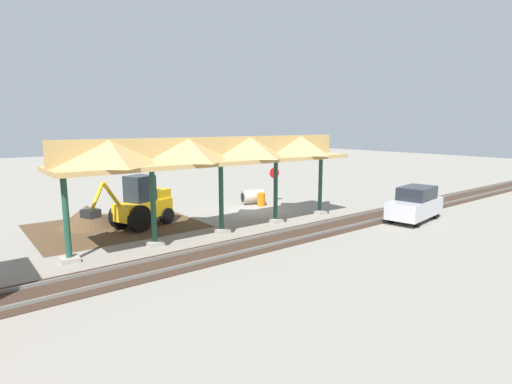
{
  "coord_description": "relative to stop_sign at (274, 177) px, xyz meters",
  "views": [
    {
      "loc": [
        15.64,
        20.33,
        5.43
      ],
      "look_at": [
        1.38,
        2.14,
        1.6
      ],
      "focal_mm": 28.0,
      "sensor_mm": 36.0,
      "label": 1
    }
  ],
  "objects": [
    {
      "name": "ground_plane",
      "position": [
        2.62,
        0.86,
        -1.84
      ],
      "size": [
        120.0,
        120.0,
        0.0
      ],
      "primitive_type": "plane",
      "color": "gray"
    },
    {
      "name": "dirt_work_zone",
      "position": [
        11.18,
        -0.32,
        -1.84
      ],
      "size": [
        8.44,
        7.0,
        0.01
      ],
      "primitive_type": "cube",
      "color": "#4C3823",
      "rests_on": "ground"
    },
    {
      "name": "platform_canopy",
      "position": [
        7.33,
        4.37,
        2.32
      ],
      "size": [
        15.87,
        3.2,
        4.9
      ],
      "color": "#9E998E",
      "rests_on": "ground"
    },
    {
      "name": "rail_tracks",
      "position": [
        2.62,
        7.11,
        -1.81
      ],
      "size": [
        60.0,
        2.58,
        0.15
      ],
      "color": "slate",
      "rests_on": "ground"
    },
    {
      "name": "stop_sign",
      "position": [
        0.0,
        0.0,
        0.0
      ],
      "size": [
        0.75,
        0.17,
        2.55
      ],
      "color": "gray",
      "rests_on": "ground"
    },
    {
      "name": "backhoe",
      "position": [
        10.1,
        0.71,
        -0.58
      ],
      "size": [
        5.24,
        2.97,
        2.82
      ],
      "color": "#EAB214",
      "rests_on": "ground"
    },
    {
      "name": "dirt_mound",
      "position": [
        12.4,
        -1.29,
        -1.84
      ],
      "size": [
        6.24,
        6.24,
        2.32
      ],
      "primitive_type": "cone",
      "color": "#4C3823",
      "rests_on": "ground"
    },
    {
      "name": "concrete_pipe",
      "position": [
        1.39,
        -0.74,
        -1.34
      ],
      "size": [
        1.7,
        1.36,
        1.0
      ],
      "color": "#9E9384",
      "rests_on": "ground"
    },
    {
      "name": "distant_parked_car",
      "position": [
        -2.93,
        9.08,
        -0.86
      ],
      "size": [
        4.42,
        2.37,
        1.98
      ],
      "color": "#B7B7BC",
      "rests_on": "ground"
    },
    {
      "name": "traffic_barrel",
      "position": [
        1.36,
        0.2,
        -1.39
      ],
      "size": [
        0.56,
        0.56,
        0.9
      ],
      "primitive_type": "cylinder",
      "color": "orange",
      "rests_on": "ground"
    }
  ]
}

